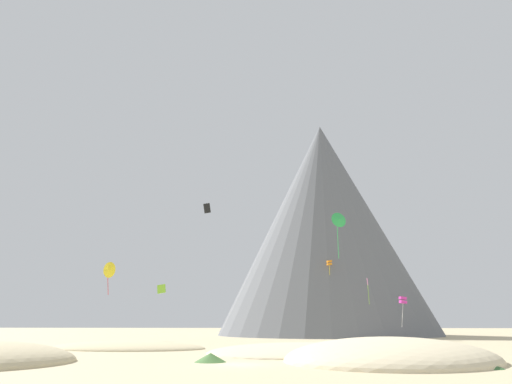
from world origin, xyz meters
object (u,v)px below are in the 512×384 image
bush_far_left (167,347)px  kite_black_mid (207,208)px  kite_lime_low (161,289)px  kite_yellow_low (109,270)px  kite_orange_mid (329,263)px  bush_scatter_east (54,352)px  bush_low_patch (211,357)px  bush_near_left (489,366)px  rock_massif (327,230)px  kite_magenta_low (403,300)px  kite_green_mid (339,220)px  kite_pink_low (368,286)px

bush_far_left → kite_black_mid: size_ratio=1.79×
bush_far_left → kite_lime_low: 6.89m
kite_yellow_low → kite_orange_mid: kite_orange_mid is taller
kite_black_mid → kite_orange_mid: (20.03, 32.92, -3.93)m
bush_scatter_east → bush_low_patch: bearing=-24.2°
kite_orange_mid → bush_scatter_east: bearing=-52.0°
bush_near_left → bush_low_patch: bush_low_patch is taller
bush_low_patch → bush_far_left: bearing=114.5°
rock_massif → kite_black_mid: size_ratio=46.11×
bush_low_patch → bush_near_left: bearing=-11.6°
bush_far_left → kite_orange_mid: kite_orange_mid is taller
bush_near_left → kite_lime_low: 37.53m
bush_far_left → kite_yellow_low: (-10.89, 7.82, 9.97)m
bush_far_left → kite_magenta_low: 47.77m
kite_black_mid → bush_scatter_east: bearing=96.6°
bush_near_left → kite_black_mid: 41.52m
bush_near_left → rock_massif: (-3.27, 80.65, 25.39)m
bush_near_left → kite_lime_low: bearing=143.1°
bush_scatter_east → kite_yellow_low: kite_yellow_low is taller
bush_scatter_east → kite_lime_low: size_ratio=1.07×
bush_scatter_east → kite_orange_mid: 60.21m
kite_lime_low → kite_green_mid: kite_green_mid is taller
bush_far_left → kite_pink_low: kite_pink_low is taller
kite_green_mid → bush_far_left: bearing=167.1°
kite_black_mid → kite_orange_mid: 38.73m
rock_massif → kite_black_mid: rock_massif is taller
kite_green_mid → kite_orange_mid: 35.76m
kite_pink_low → kite_orange_mid: kite_orange_mid is taller
kite_black_mid → kite_pink_low: kite_black_mid is taller
bush_scatter_east → kite_magenta_low: (44.62, 41.08, 6.66)m
bush_scatter_east → kite_black_mid: bearing=52.3°
kite_magenta_low → kite_pink_low: bearing=-133.0°
bush_near_left → kite_black_mid: bearing=132.2°
bush_low_patch → kite_magenta_low: (27.73, 48.67, 6.52)m
bush_near_left → kite_pink_low: kite_pink_low is taller
bush_low_patch → kite_green_mid: (13.45, 20.64, 15.73)m
kite_magenta_low → bush_low_patch: bearing=-40.7°
kite_magenta_low → kite_pink_low: (-5.57, 3.48, 2.92)m
bush_scatter_east → bush_far_left: bearing=48.9°
kite_lime_low → kite_orange_mid: bearing=-78.3°
bush_scatter_east → kite_magenta_low: bearing=42.6°
bush_far_left → kite_orange_mid: (23.43, 38.60, 14.41)m
kite_lime_low → kite_yellow_low: size_ratio=0.26×
bush_low_patch → kite_lime_low: size_ratio=2.17×
bush_low_patch → kite_orange_mid: (15.36, 56.32, 14.34)m
kite_pink_low → kite_green_mid: kite_green_mid is taller
kite_pink_low → kite_green_mid: 33.29m
kite_yellow_low → kite_magenta_low: bearing=48.4°
kite_lime_low → kite_magenta_low: bearing=-96.0°
bush_scatter_east → kite_green_mid: kite_green_mid is taller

